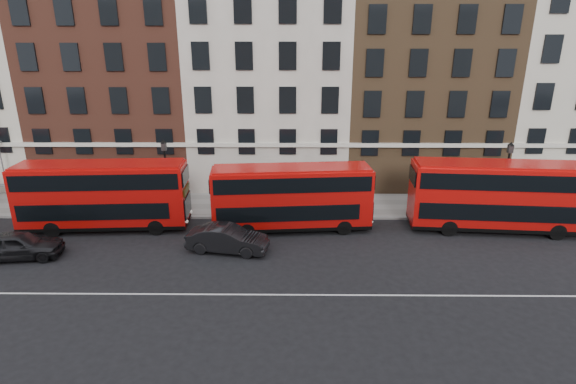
{
  "coord_description": "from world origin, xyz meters",
  "views": [
    {
      "loc": [
        1.94,
        -21.38,
        11.99
      ],
      "look_at": [
        1.69,
        5.0,
        3.0
      ],
      "focal_mm": 28.0,
      "sensor_mm": 36.0,
      "label": 1
    }
  ],
  "objects_px": {
    "bus_c": "(291,197)",
    "car_rear": "(19,245)",
    "bus_d": "(497,195)",
    "bus_b": "(103,194)",
    "car_front": "(227,239)"
  },
  "relations": [
    {
      "from": "car_rear",
      "to": "bus_c",
      "type": "bearing_deg",
      "value": -82.1
    },
    {
      "from": "bus_b",
      "to": "bus_d",
      "type": "xyz_separation_m",
      "value": [
        25.58,
        0.01,
        0.04
      ]
    },
    {
      "from": "bus_d",
      "to": "car_front",
      "type": "distance_m",
      "value": 17.46
    },
    {
      "from": "car_rear",
      "to": "car_front",
      "type": "height_order",
      "value": "car_rear"
    },
    {
      "from": "bus_c",
      "to": "car_front",
      "type": "relative_size",
      "value": 2.19
    },
    {
      "from": "bus_b",
      "to": "bus_d",
      "type": "relative_size",
      "value": 0.98
    },
    {
      "from": "bus_b",
      "to": "car_front",
      "type": "bearing_deg",
      "value": -24.37
    },
    {
      "from": "bus_c",
      "to": "bus_d",
      "type": "bearing_deg",
      "value": -5.03
    },
    {
      "from": "bus_c",
      "to": "car_rear",
      "type": "bearing_deg",
      "value": -169.87
    },
    {
      "from": "car_rear",
      "to": "car_front",
      "type": "bearing_deg",
      "value": -92.49
    },
    {
      "from": "bus_d",
      "to": "bus_c",
      "type": "bearing_deg",
      "value": -175.28
    },
    {
      "from": "bus_b",
      "to": "bus_d",
      "type": "bearing_deg",
      "value": -3.47
    },
    {
      "from": "bus_d",
      "to": "car_front",
      "type": "xyz_separation_m",
      "value": [
        -17.07,
        -3.25,
        -1.68
      ]
    },
    {
      "from": "bus_d",
      "to": "car_front",
      "type": "relative_size",
      "value": 2.33
    },
    {
      "from": "bus_d",
      "to": "car_rear",
      "type": "distance_m",
      "value": 29.27
    }
  ]
}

